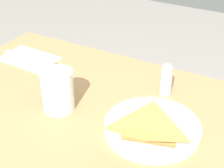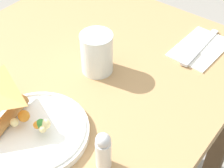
{
  "view_description": "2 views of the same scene",
  "coord_description": "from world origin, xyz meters",
  "px_view_note": "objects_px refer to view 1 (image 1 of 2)",
  "views": [
    {
      "loc": [
        -0.21,
        0.49,
        1.27
      ],
      "look_at": [
        0.15,
        -0.17,
        0.79
      ],
      "focal_mm": 55.0,
      "sensor_mm": 36.0,
      "label": 1
    },
    {
      "loc": [
        -0.26,
        -0.47,
        1.32
      ],
      "look_at": [
        0.17,
        -0.14,
        0.81
      ],
      "focal_mm": 55.0,
      "sensor_mm": 36.0,
      "label": 2
    }
  ],
  "objects_px": {
    "napkin_folded": "(30,59)",
    "butter_knife": "(32,58)",
    "milk_glass": "(58,91)",
    "salt_shaker": "(166,79)",
    "plate_pizza": "(152,126)"
  },
  "relations": [
    {
      "from": "milk_glass",
      "to": "butter_knife",
      "type": "distance_m",
      "value": 0.28
    },
    {
      "from": "plate_pizza",
      "to": "salt_shaker",
      "type": "relative_size",
      "value": 2.46
    },
    {
      "from": "napkin_folded",
      "to": "butter_knife",
      "type": "xyz_separation_m",
      "value": [
        -0.01,
        -0.0,
        0.0
      ]
    },
    {
      "from": "napkin_folded",
      "to": "salt_shaker",
      "type": "height_order",
      "value": "salt_shaker"
    },
    {
      "from": "milk_glass",
      "to": "butter_knife",
      "type": "height_order",
      "value": "milk_glass"
    },
    {
      "from": "butter_knife",
      "to": "salt_shaker",
      "type": "distance_m",
      "value": 0.43
    },
    {
      "from": "milk_glass",
      "to": "butter_knife",
      "type": "relative_size",
      "value": 0.53
    },
    {
      "from": "plate_pizza",
      "to": "salt_shaker",
      "type": "bearing_deg",
      "value": -79.47
    },
    {
      "from": "napkin_folded",
      "to": "salt_shaker",
      "type": "distance_m",
      "value": 0.44
    },
    {
      "from": "milk_glass",
      "to": "salt_shaker",
      "type": "xyz_separation_m",
      "value": [
        -0.21,
        -0.19,
        -0.0
      ]
    },
    {
      "from": "milk_glass",
      "to": "napkin_folded",
      "type": "relative_size",
      "value": 0.59
    },
    {
      "from": "milk_glass",
      "to": "salt_shaker",
      "type": "distance_m",
      "value": 0.28
    },
    {
      "from": "plate_pizza",
      "to": "salt_shaker",
      "type": "xyz_separation_m",
      "value": [
        0.03,
        -0.16,
        0.03
      ]
    },
    {
      "from": "plate_pizza",
      "to": "salt_shaker",
      "type": "height_order",
      "value": "salt_shaker"
    },
    {
      "from": "plate_pizza",
      "to": "napkin_folded",
      "type": "bearing_deg",
      "value": -16.02
    }
  ]
}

